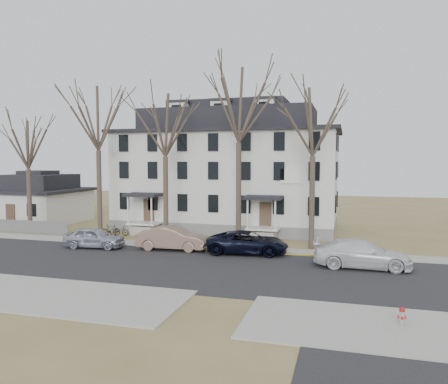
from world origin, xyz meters
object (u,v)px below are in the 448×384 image
(tree_far_left, at_px, (98,113))
(car_navy, at_px, (247,243))
(boarding_house, at_px, (229,172))
(tree_center, at_px, (239,99))
(tree_mid_left, at_px, (165,121))
(car_white, at_px, (362,255))
(bicycle_right, at_px, (111,231))
(tree_mid_right, at_px, (313,117))
(tree_bungalow, at_px, (28,141))
(car_silver, at_px, (94,238))
(car_tan, at_px, (172,239))
(fire_hydrant, at_px, (402,317))
(small_house, at_px, (39,201))
(bicycle_left, at_px, (119,231))

(tree_far_left, xyz_separation_m, car_navy, (13.40, -3.08, -9.57))
(boarding_house, bearing_deg, tree_center, -69.80)
(tree_mid_left, bearing_deg, car_white, -18.80)
(car_white, height_order, bicycle_right, car_white)
(tree_mid_right, height_order, tree_bungalow, tree_mid_right)
(car_silver, relative_size, car_tan, 0.88)
(car_navy, xyz_separation_m, fire_hydrant, (8.70, -11.25, -0.39))
(tree_bungalow, height_order, car_white, tree_bungalow)
(tree_mid_right, relative_size, car_white, 2.23)
(tree_mid_left, bearing_deg, car_silver, -132.71)
(car_tan, bearing_deg, small_house, 59.19)
(tree_mid_left, distance_m, car_silver, 10.54)
(boarding_house, bearing_deg, tree_far_left, -137.82)
(tree_mid_left, relative_size, tree_bungalow, 1.18)
(boarding_house, xyz_separation_m, fire_hydrant, (13.10, -22.48, -4.99))
(tree_bungalow, distance_m, car_silver, 12.44)
(tree_bungalow, xyz_separation_m, car_white, (27.89, -5.07, -7.29))
(car_tan, distance_m, bicycle_left, 7.86)
(tree_center, bearing_deg, car_white, -29.69)
(tree_center, relative_size, tree_mid_right, 1.15)
(tree_far_left, distance_m, tree_mid_right, 17.52)
(car_silver, xyz_separation_m, car_navy, (11.29, 1.14, 0.01))
(tree_bungalow, relative_size, bicycle_right, 6.91)
(tree_mid_left, bearing_deg, car_tan, -59.98)
(car_tan, height_order, car_white, car_tan)
(boarding_house, distance_m, tree_far_left, 13.12)
(car_white, bearing_deg, fire_hydrant, -173.95)
(tree_mid_left, relative_size, bicycle_left, 7.58)
(tree_far_left, height_order, car_white, tree_far_left)
(tree_mid_left, height_order, bicycle_left, tree_mid_left)
(tree_bungalow, xyz_separation_m, car_tan, (14.90, -3.29, -7.28))
(bicycle_left, bearing_deg, small_house, 60.84)
(tree_mid_right, bearing_deg, car_tan, -161.08)
(tree_far_left, bearing_deg, car_silver, -63.42)
(fire_hydrant, bearing_deg, boarding_house, 120.24)
(small_house, height_order, tree_mid_right, tree_mid_right)
(boarding_house, distance_m, tree_mid_right, 12.51)
(tree_mid_right, height_order, car_white, tree_mid_right)
(bicycle_right, distance_m, fire_hydrant, 26.30)
(boarding_house, height_order, bicycle_left, boarding_house)
(small_house, relative_size, bicycle_left, 5.18)
(boarding_house, distance_m, tree_mid_left, 9.66)
(tree_mid_left, xyz_separation_m, car_navy, (7.40, -3.08, -8.83))
(car_silver, distance_m, bicycle_right, 5.21)
(tree_mid_right, distance_m, fire_hydrant, 17.64)
(car_tan, distance_m, car_navy, 5.50)
(tree_bungalow, relative_size, car_navy, 1.93)
(tree_bungalow, relative_size, fire_hydrant, 13.96)
(small_house, distance_m, car_silver, 16.81)
(bicycle_right, bearing_deg, small_house, 41.76)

